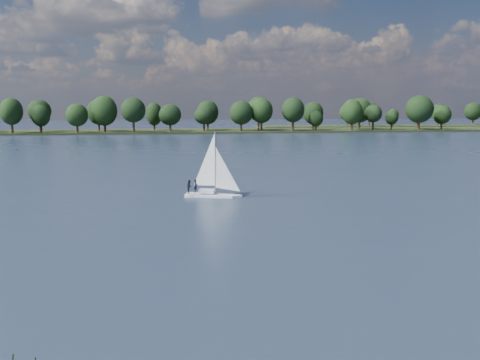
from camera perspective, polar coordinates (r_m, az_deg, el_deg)
The scene contains 5 objects.
ground at distance 125.63m, azimuth -5.40°, elevation 2.86°, with size 700.00×700.00×0.00m, color #233342.
far_shore at distance 237.24m, azimuth -7.54°, elevation 5.10°, with size 660.00×40.00×1.50m, color black.
far_shore_back at distance 331.72m, azimuth 21.01°, elevation 5.39°, with size 220.00×30.00×1.40m, color black.
sailboat at distance 63.68m, azimuth -3.25°, elevation 0.21°, with size 6.43×3.47×8.16m.
treeline at distance 232.90m, azimuth -10.34°, elevation 7.02°, with size 562.98×74.48×18.79m.
Camera 1 is at (-9.74, -24.80, 10.59)m, focal length 40.00 mm.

